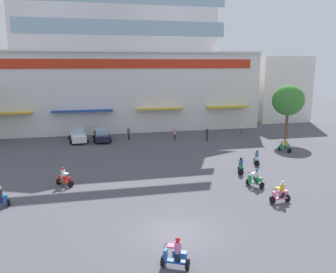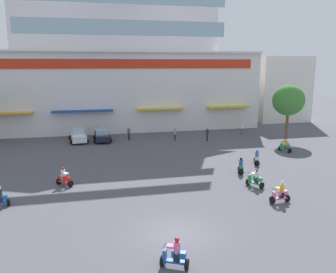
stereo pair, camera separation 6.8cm
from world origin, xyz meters
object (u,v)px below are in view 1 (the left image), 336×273
(scooter_rider_4, at_px, (241,167))
(scooter_rider_8, at_px, (257,158))
(scooter_rider_5, at_px, (64,178))
(scooter_rider_7, at_px, (255,179))
(parked_car_0, at_px, (78,135))
(pedestrian_2, at_px, (175,133))
(scooter_rider_0, at_px, (285,146))
(pedestrian_1, at_px, (95,130))
(pedestrian_4, at_px, (207,133))
(pedestrian_0, at_px, (242,128))
(plaza_tree_1, at_px, (288,100))
(scooter_rider_6, at_px, (281,194))
(scooter_rider_2, at_px, (176,255))
(parked_car_1, at_px, (102,135))
(pedestrian_3, at_px, (129,133))

(scooter_rider_4, distance_m, scooter_rider_8, 3.53)
(scooter_rider_5, height_order, scooter_rider_7, scooter_rider_5)
(parked_car_0, xyz_separation_m, pedestrian_2, (11.92, -1.95, 0.13))
(scooter_rider_0, relative_size, scooter_rider_5, 1.02)
(scooter_rider_7, distance_m, pedestrian_2, 18.22)
(scooter_rider_8, relative_size, pedestrian_1, 0.95)
(scooter_rider_0, bearing_deg, pedestrian_4, 132.30)
(scooter_rider_5, relative_size, pedestrian_1, 0.96)
(scooter_rider_8, bearing_deg, pedestrian_1, 130.66)
(scooter_rider_5, distance_m, pedestrian_1, 19.59)
(scooter_rider_0, height_order, scooter_rider_4, scooter_rider_4)
(scooter_rider_7, distance_m, pedestrian_0, 21.16)
(plaza_tree_1, height_order, pedestrian_4, plaza_tree_1)
(scooter_rider_6, height_order, scooter_rider_7, scooter_rider_6)
(scooter_rider_6, height_order, pedestrian_2, pedestrian_2)
(pedestrian_0, bearing_deg, scooter_rider_2, -119.97)
(scooter_rider_5, bearing_deg, scooter_rider_6, -25.26)
(parked_car_1, height_order, pedestrian_1, pedestrian_1)
(plaza_tree_1, height_order, pedestrian_3, plaza_tree_1)
(scooter_rider_0, bearing_deg, plaza_tree_1, 57.97)
(scooter_rider_6, relative_size, pedestrian_4, 0.92)
(pedestrian_2, bearing_deg, scooter_rider_6, -84.23)
(scooter_rider_4, bearing_deg, scooter_rider_0, 37.24)
(parked_car_1, distance_m, scooter_rider_2, 29.15)
(pedestrian_2, xyz_separation_m, pedestrian_4, (3.83, -1.26, 0.05))
(scooter_rider_0, distance_m, pedestrian_2, 13.39)
(parked_car_0, distance_m, pedestrian_1, 3.68)
(scooter_rider_4, bearing_deg, parked_car_0, 130.75)
(scooter_rider_8, height_order, pedestrian_4, pedestrian_4)
(scooter_rider_5, relative_size, pedestrian_2, 0.94)
(plaza_tree_1, distance_m, parked_car_1, 23.44)
(scooter_rider_5, bearing_deg, pedestrian_4, 38.54)
(scooter_rider_2, relative_size, pedestrian_0, 0.92)
(pedestrian_0, xyz_separation_m, pedestrian_1, (-19.63, 3.42, -0.07))
(scooter_rider_6, height_order, pedestrian_4, pedestrian_4)
(scooter_rider_0, xyz_separation_m, pedestrian_2, (-10.38, 8.46, 0.32))
(pedestrian_1, bearing_deg, scooter_rider_7, -63.01)
(pedestrian_0, bearing_deg, scooter_rider_8, -109.22)
(scooter_rider_7, xyz_separation_m, pedestrian_0, (7.89, 19.64, 0.34))
(scooter_rider_7, relative_size, pedestrian_4, 0.88)
(scooter_rider_6, distance_m, scooter_rider_7, 3.34)
(scooter_rider_7, bearing_deg, pedestrian_4, 83.62)
(parked_car_1, height_order, pedestrian_4, pedestrian_4)
(plaza_tree_1, xyz_separation_m, scooter_rider_2, (-20.41, -24.05, -4.46))
(scooter_rider_4, bearing_deg, plaza_tree_1, 44.80)
(scooter_rider_2, xyz_separation_m, scooter_rider_8, (11.95, 15.26, -0.05))
(parked_car_0, bearing_deg, pedestrian_0, -1.11)
(scooter_rider_6, bearing_deg, scooter_rider_8, 72.70)
(scooter_rider_5, bearing_deg, pedestrian_1, 81.46)
(scooter_rider_0, bearing_deg, pedestrian_0, 93.12)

